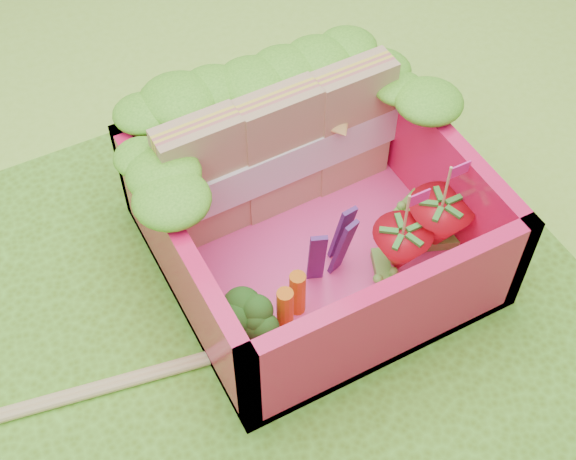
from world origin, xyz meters
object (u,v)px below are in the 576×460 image
(sandwich_stack, at_px, (280,153))
(strawberry_right, at_px, (438,226))
(broccoli, at_px, (255,321))
(chopsticks, at_px, (28,408))
(strawberry_left, at_px, (400,251))
(bento_box, at_px, (313,216))

(sandwich_stack, height_order, strawberry_right, sandwich_stack)
(sandwich_stack, xyz_separation_m, strawberry_right, (0.48, -0.57, -0.17))
(broccoli, bearing_deg, chopsticks, 168.79)
(broccoli, relative_size, strawberry_left, 0.64)
(sandwich_stack, distance_m, broccoli, 0.81)
(bento_box, relative_size, sandwich_stack, 1.09)
(chopsticks, bearing_deg, strawberry_right, -3.19)
(broccoli, distance_m, strawberry_left, 0.72)
(strawberry_left, xyz_separation_m, strawberry_right, (0.21, 0.03, 0.01))
(bento_box, bearing_deg, strawberry_right, -27.70)
(sandwich_stack, bearing_deg, chopsticks, -161.10)
(strawberry_left, relative_size, strawberry_right, 0.94)
(bento_box, xyz_separation_m, sandwich_stack, (0.00, 0.32, 0.10))
(bento_box, distance_m, broccoli, 0.56)
(bento_box, xyz_separation_m, strawberry_right, (0.48, -0.25, -0.08))
(broccoli, distance_m, chopsticks, 0.96)
(bento_box, xyz_separation_m, strawberry_left, (0.27, -0.28, -0.09))
(sandwich_stack, relative_size, strawberry_left, 2.40)
(bento_box, bearing_deg, chopsticks, -173.72)
(sandwich_stack, height_order, broccoli, sandwich_stack)
(strawberry_right, bearing_deg, strawberry_left, -172.22)
(broccoli, relative_size, strawberry_right, 0.61)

